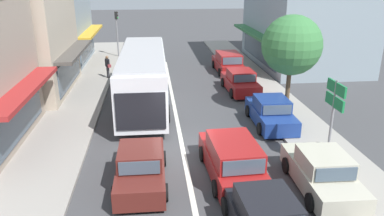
{
  "coord_description": "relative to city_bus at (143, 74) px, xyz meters",
  "views": [
    {
      "loc": [
        -1.25,
        -14.55,
        7.38
      ],
      "look_at": [
        0.64,
        2.51,
        1.2
      ],
      "focal_mm": 35.0,
      "sensor_mm": 36.0,
      "label": 1
    }
  ],
  "objects": [
    {
      "name": "ground_plane",
      "position": [
        1.74,
        -6.73,
        -1.88
      ],
      "size": [
        140.0,
        140.0,
        0.0
      ],
      "primitive_type": "plane",
      "color": "#3F3F42"
    },
    {
      "name": "lane_centre_line",
      "position": [
        1.74,
        -2.73,
        -1.88
      ],
      "size": [
        0.2,
        28.0,
        0.01
      ],
      "primitive_type": "cube",
      "color": "silver",
      "rests_on": "ground"
    },
    {
      "name": "sidewalk_left",
      "position": [
        -5.06,
        -0.73,
        -1.81
      ],
      "size": [
        5.2,
        44.0,
        0.14
      ],
      "primitive_type": "cube",
      "color": "gray",
      "rests_on": "ground"
    },
    {
      "name": "kerb_right",
      "position": [
        7.94,
        -0.73,
        -1.82
      ],
      "size": [
        2.8,
        44.0,
        0.12
      ],
      "primitive_type": "cube",
      "color": "gray",
      "rests_on": "ground"
    },
    {
      "name": "shopfront_mid_block",
      "position": [
        -8.44,
        3.19,
        1.54
      ],
      "size": [
        8.3,
        8.07,
        6.84
      ],
      "color": "#B2A38E",
      "rests_on": "ground"
    },
    {
      "name": "shopfront_far_end",
      "position": [
        -8.44,
        11.75,
        2.09
      ],
      "size": [
        7.97,
        8.67,
        7.94
      ],
      "color": "#84939E",
      "rests_on": "ground"
    },
    {
      "name": "building_right_far",
      "position": [
        13.22,
        9.29,
        2.88
      ],
      "size": [
        8.44,
        11.73,
        9.54
      ],
      "color": "#84939E",
      "rests_on": "ground"
    },
    {
      "name": "city_bus",
      "position": [
        0.0,
        0.0,
        0.0
      ],
      "size": [
        2.85,
        10.89,
        3.23
      ],
      "color": "silver",
      "rests_on": "ground"
    },
    {
      "name": "wagon_behind_bus_mid",
      "position": [
        3.4,
        -8.83,
        -1.14
      ],
      "size": [
        2.07,
        4.57,
        1.58
      ],
      "color": "maroon",
      "rests_on": "ground"
    },
    {
      "name": "sedan_queue_gap_filler",
      "position": [
        -0.04,
        -8.91,
        -1.22
      ],
      "size": [
        1.94,
        4.22,
        1.47
      ],
      "color": "#561E19",
      "rests_on": "ground"
    },
    {
      "name": "parked_sedan_kerb_front",
      "position": [
        6.42,
        -10.07,
        -1.22
      ],
      "size": [
        2.0,
        4.25,
        1.47
      ],
      "color": "#B7B29E",
      "rests_on": "ground"
    },
    {
      "name": "parked_sedan_kerb_second",
      "position": [
        6.49,
        -3.87,
        -1.22
      ],
      "size": [
        1.97,
        4.24,
        1.47
      ],
      "color": "navy",
      "rests_on": "ground"
    },
    {
      "name": "parked_sedan_kerb_third",
      "position": [
        6.27,
        1.95,
        -1.22
      ],
      "size": [
        2.0,
        4.25,
        1.47
      ],
      "color": "maroon",
      "rests_on": "ground"
    },
    {
      "name": "parked_wagon_kerb_rear",
      "position": [
        6.51,
        7.22,
        -1.14
      ],
      "size": [
        1.98,
        4.52,
        1.58
      ],
      "color": "maroon",
      "rests_on": "ground"
    },
    {
      "name": "traffic_light_downstreet",
      "position": [
        -2.49,
        13.62,
        0.97
      ],
      "size": [
        0.33,
        0.24,
        4.2
      ],
      "color": "gray",
      "rests_on": "ground"
    },
    {
      "name": "directional_road_sign",
      "position": [
        7.44,
        -8.38,
        0.82
      ],
      "size": [
        0.1,
        1.4,
        3.6
      ],
      "color": "gray",
      "rests_on": "ground"
    },
    {
      "name": "street_tree_right",
      "position": [
        7.85,
        -2.42,
        1.95
      ],
      "size": [
        3.17,
        3.17,
        5.43
      ],
      "color": "brown",
      "rests_on": "ground"
    },
    {
      "name": "pedestrian_with_handbag_near",
      "position": [
        -2.69,
        5.96,
        -0.81
      ],
      "size": [
        0.47,
        0.62,
        1.63
      ],
      "color": "#333338",
      "rests_on": "sidewalk_left"
    }
  ]
}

